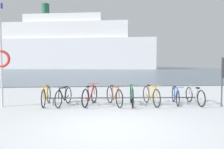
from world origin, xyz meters
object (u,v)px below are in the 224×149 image
at_px(bicycle_0, 46,96).
at_px(bicycle_5, 151,96).
at_px(bicycle_4, 132,96).
at_px(bicycle_3, 114,96).
at_px(bicycle_7, 195,96).
at_px(bicycle_2, 90,96).
at_px(bicycle_1, 64,96).
at_px(ferry_ship, 69,47).
at_px(bicycle_6, 176,96).
at_px(rescue_post, 1,55).

xyz_separation_m(bicycle_0, bicycle_5, (4.11, -0.32, 0.00)).
xyz_separation_m(bicycle_0, bicycle_4, (3.33, -0.37, 0.01)).
relative_size(bicycle_3, bicycle_7, 0.99).
height_order(bicycle_0, bicycle_2, bicycle_2).
xyz_separation_m(bicycle_0, bicycle_1, (0.69, -0.14, -0.01)).
xyz_separation_m(bicycle_2, bicycle_7, (4.17, -0.20, -0.03)).
bearing_deg(bicycle_1, ferry_ship, 95.66).
distance_m(bicycle_1, bicycle_4, 2.65).
bearing_deg(bicycle_0, bicycle_4, -6.40).
bearing_deg(bicycle_5, bicycle_7, -1.15).
distance_m(bicycle_4, bicycle_5, 0.78).
bearing_deg(bicycle_0, bicycle_3, -5.97).
height_order(bicycle_2, ferry_ship, ferry_ship).
relative_size(bicycle_5, ferry_ship, 0.03).
xyz_separation_m(bicycle_5, ferry_ship, (-9.40, 60.55, 6.29)).
bearing_deg(ferry_ship, bicycle_0, -84.98).
xyz_separation_m(bicycle_2, bicycle_5, (2.40, -0.17, -0.00)).
distance_m(bicycle_0, bicycle_5, 4.12).
relative_size(bicycle_6, bicycle_7, 0.98).
bearing_deg(bicycle_7, ferry_ship, 100.45).
xyz_separation_m(bicycle_2, ferry_ship, (-7.01, 60.38, 6.29)).
height_order(bicycle_0, bicycle_7, bicycle_0).
relative_size(bicycle_2, bicycle_5, 0.95).
xyz_separation_m(bicycle_6, rescue_post, (-6.74, 0.01, 1.60)).
distance_m(bicycle_2, bicycle_6, 3.44).
bearing_deg(bicycle_7, bicycle_4, -179.64).
xyz_separation_m(bicycle_1, bicycle_3, (1.96, -0.14, 0.01)).
bearing_deg(rescue_post, ferry_ship, 93.51).
bearing_deg(bicycle_1, bicycle_0, 168.70).
distance_m(bicycle_3, bicycle_5, 1.46).
bearing_deg(bicycle_1, bicycle_4, -5.09).
height_order(bicycle_1, ferry_ship, ferry_ship).
bearing_deg(bicycle_7, bicycle_6, 168.21).
xyz_separation_m(bicycle_3, bicycle_5, (1.46, -0.04, 0.00)).
height_order(bicycle_4, bicycle_6, bicycle_4).
bearing_deg(rescue_post, bicycle_2, 0.69).
height_order(bicycle_3, ferry_ship, ferry_ship).
distance_m(bicycle_1, bicycle_5, 3.42).
xyz_separation_m(bicycle_6, bicycle_7, (0.73, -0.15, 0.00)).
xyz_separation_m(bicycle_0, bicycle_2, (1.71, -0.15, 0.00)).
bearing_deg(bicycle_3, bicycle_5, -1.73).
height_order(bicycle_1, bicycle_4, bicycle_4).
bearing_deg(bicycle_3, bicycle_7, -1.41).
xyz_separation_m(bicycle_5, rescue_post, (-5.70, 0.13, 1.57)).
relative_size(bicycle_5, rescue_post, 0.44).
bearing_deg(rescue_post, bicycle_6, -0.10).
distance_m(bicycle_0, bicycle_1, 0.71).
xyz_separation_m(bicycle_2, bicycle_6, (3.44, -0.05, -0.03)).
height_order(rescue_post, ferry_ship, ferry_ship).
bearing_deg(ferry_ship, bicycle_7, -79.55).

